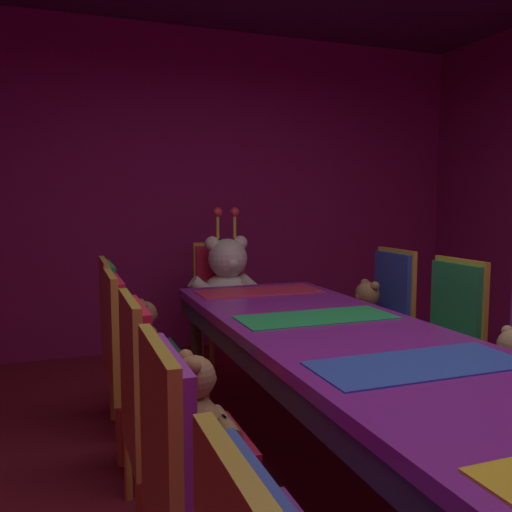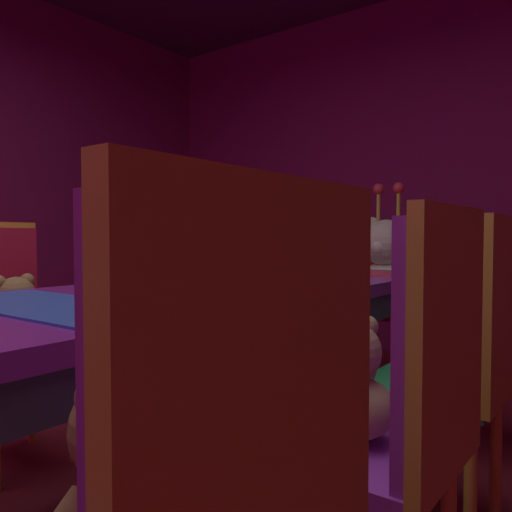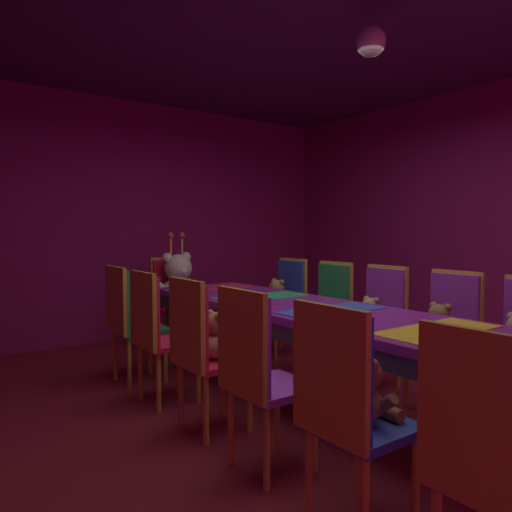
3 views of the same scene
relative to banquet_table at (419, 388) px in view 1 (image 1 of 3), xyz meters
The scene contains 14 objects.
wall_back 3.28m from the banquet_table, 90.00° to the left, with size 5.20×0.12×2.80m, color #8C1959.
banquet_table is the anchor object (origin of this frame).
chair_left_2 0.93m from the banquet_table, 160.49° to the right, with size 0.42×0.41×0.98m.
chair_left_3 0.92m from the banquet_table, 160.93° to the left, with size 0.42×0.41×0.98m.
teddy_left_3 0.79m from the banquet_table, 157.44° to the left, with size 0.26×0.33×0.31m.
chair_left_4 1.29m from the banquet_table, 132.69° to the left, with size 0.42×0.41×0.98m.
chair_left_5 1.77m from the banquet_table, 119.05° to the left, with size 0.42×0.41×0.98m.
teddy_left_5 1.70m from the banquet_table, 114.82° to the left, with size 0.23×0.30×0.28m.
teddy_right_3 0.80m from the banquet_table, 22.86° to the left, with size 0.23×0.30×0.28m.
chair_right_4 1.24m from the banquet_table, 46.10° to the left, with size 0.42×0.41×0.98m.
chair_right_5 1.77m from the banquet_table, 60.20° to the left, with size 0.42×0.41×0.98m.
teddy_right_5 1.70m from the banquet_table, 64.50° to the left, with size 0.27×0.34×0.32m.
throne_chair 2.43m from the banquet_table, 90.00° to the left, with size 0.41×0.42×0.98m.
king_teddy_bear 2.27m from the banquet_table, 90.00° to the left, with size 0.62×0.48×0.80m.
Camera 1 is at (-1.15, -1.52, 1.31)m, focal length 37.83 mm.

